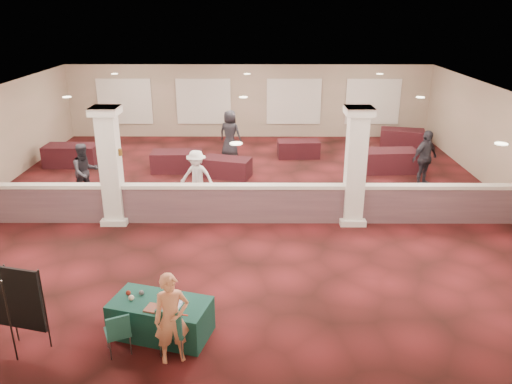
{
  "coord_description": "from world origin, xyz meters",
  "views": [
    {
      "loc": [
        0.42,
        -14.12,
        5.65
      ],
      "look_at": [
        0.37,
        -2.0,
        1.07
      ],
      "focal_mm": 35.0,
      "sensor_mm": 36.0,
      "label": 1
    }
  ],
  "objects_px": {
    "near_table": "(161,318)",
    "easel_board": "(17,299)",
    "attendee_a": "(85,172)",
    "attendee_d": "(230,134)",
    "conf_chair_side": "(118,330)",
    "far_table_back_right": "(402,138)",
    "conf_chair_main": "(172,327)",
    "far_table_front_left": "(177,161)",
    "far_table_back_left": "(72,155)",
    "woman": "(172,319)",
    "far_table_back_center": "(298,149)",
    "far_table_front_right": "(390,161)",
    "attendee_b": "(197,177)",
    "far_table_front_center": "(227,167)",
    "attendee_c": "(425,158)"
  },
  "relations": [
    {
      "from": "far_table_front_center",
      "to": "attendee_a",
      "type": "bearing_deg",
      "value": -152.47
    },
    {
      "from": "easel_board",
      "to": "attendee_b",
      "type": "distance_m",
      "value": 7.33
    },
    {
      "from": "conf_chair_main",
      "to": "far_table_back_right",
      "type": "distance_m",
      "value": 15.45
    },
    {
      "from": "conf_chair_main",
      "to": "attendee_b",
      "type": "relative_size",
      "value": 0.59
    },
    {
      "from": "far_table_back_center",
      "to": "far_table_front_center",
      "type": "bearing_deg",
      "value": -137.97
    },
    {
      "from": "far_table_back_left",
      "to": "far_table_back_right",
      "type": "xyz_separation_m",
      "value": [
        13.0,
        2.77,
        -0.03
      ]
    },
    {
      "from": "conf_chair_main",
      "to": "far_table_front_left",
      "type": "relative_size",
      "value": 0.54
    },
    {
      "from": "near_table",
      "to": "easel_board",
      "type": "distance_m",
      "value": 2.42
    },
    {
      "from": "near_table",
      "to": "attendee_a",
      "type": "height_order",
      "value": "attendee_a"
    },
    {
      "from": "far_table_back_center",
      "to": "attendee_b",
      "type": "relative_size",
      "value": 1.0
    },
    {
      "from": "near_table",
      "to": "attendee_b",
      "type": "bearing_deg",
      "value": 106.33
    },
    {
      "from": "easel_board",
      "to": "near_table",
      "type": "bearing_deg",
      "value": 26.79
    },
    {
      "from": "conf_chair_side",
      "to": "far_table_back_right",
      "type": "distance_m",
      "value": 15.91
    },
    {
      "from": "easel_board",
      "to": "far_table_back_left",
      "type": "xyz_separation_m",
      "value": [
        -2.9,
        10.64,
        -0.65
      ]
    },
    {
      "from": "far_table_front_center",
      "to": "near_table",
      "type": "bearing_deg",
      "value": -94.26
    },
    {
      "from": "conf_chair_side",
      "to": "far_table_front_right",
      "type": "distance_m",
      "value": 12.31
    },
    {
      "from": "near_table",
      "to": "attendee_b",
      "type": "relative_size",
      "value": 1.09
    },
    {
      "from": "conf_chair_main",
      "to": "attendee_d",
      "type": "xyz_separation_m",
      "value": [
        0.35,
        11.97,
        0.35
      ]
    },
    {
      "from": "conf_chair_side",
      "to": "far_table_back_left",
      "type": "height_order",
      "value": "conf_chair_side"
    },
    {
      "from": "conf_chair_main",
      "to": "far_table_front_right",
      "type": "bearing_deg",
      "value": 72.77
    },
    {
      "from": "far_table_front_left",
      "to": "far_table_back_left",
      "type": "xyz_separation_m",
      "value": [
        -4.0,
        0.64,
        0.03
      ]
    },
    {
      "from": "attendee_b",
      "to": "attendee_a",
      "type": "bearing_deg",
      "value": -170.0
    },
    {
      "from": "woman",
      "to": "far_table_front_right",
      "type": "bearing_deg",
      "value": 41.94
    },
    {
      "from": "easel_board",
      "to": "woman",
      "type": "bearing_deg",
      "value": 9.94
    },
    {
      "from": "woman",
      "to": "far_table_back_right",
      "type": "distance_m",
      "value": 15.55
    },
    {
      "from": "conf_chair_side",
      "to": "near_table",
      "type": "bearing_deg",
      "value": 18.1
    },
    {
      "from": "conf_chair_side",
      "to": "easel_board",
      "type": "xyz_separation_m",
      "value": [
        -1.65,
        0.07,
        0.56
      ]
    },
    {
      "from": "far_table_front_left",
      "to": "near_table",
      "type": "bearing_deg",
      "value": -83.02
    },
    {
      "from": "far_table_front_center",
      "to": "attendee_d",
      "type": "bearing_deg",
      "value": 90.01
    },
    {
      "from": "far_table_back_center",
      "to": "attendee_a",
      "type": "xyz_separation_m",
      "value": [
        -6.82,
        -4.57,
        0.55
      ]
    },
    {
      "from": "conf_chair_main",
      "to": "attendee_c",
      "type": "bearing_deg",
      "value": 65.49
    },
    {
      "from": "attendee_b",
      "to": "far_table_back_center",
      "type": "bearing_deg",
      "value": 67.74
    },
    {
      "from": "conf_chair_main",
      "to": "attendee_c",
      "type": "distance_m",
      "value": 11.01
    },
    {
      "from": "easel_board",
      "to": "far_table_back_center",
      "type": "relative_size",
      "value": 1.01
    },
    {
      "from": "conf_chair_side",
      "to": "attendee_a",
      "type": "height_order",
      "value": "attendee_a"
    },
    {
      "from": "easel_board",
      "to": "far_table_front_left",
      "type": "bearing_deg",
      "value": 98.15
    },
    {
      "from": "conf_chair_main",
      "to": "far_table_back_left",
      "type": "relative_size",
      "value": 0.5
    },
    {
      "from": "attendee_a",
      "to": "attendee_c",
      "type": "relative_size",
      "value": 0.95
    },
    {
      "from": "woman",
      "to": "far_table_front_left",
      "type": "relative_size",
      "value": 0.91
    },
    {
      "from": "far_table_front_left",
      "to": "far_table_back_right",
      "type": "relative_size",
      "value": 1.0
    },
    {
      "from": "far_table_front_right",
      "to": "far_table_back_right",
      "type": "bearing_deg",
      "value": 68.24
    },
    {
      "from": "far_table_front_left",
      "to": "woman",
      "type": "bearing_deg",
      "value": -81.63
    },
    {
      "from": "attendee_a",
      "to": "attendee_d",
      "type": "distance_m",
      "value": 6.25
    },
    {
      "from": "easel_board",
      "to": "attendee_c",
      "type": "distance_m",
      "value": 12.71
    },
    {
      "from": "easel_board",
      "to": "attendee_a",
      "type": "bearing_deg",
      "value": 114.03
    },
    {
      "from": "near_table",
      "to": "far_table_front_center",
      "type": "distance_m",
      "value": 8.88
    },
    {
      "from": "near_table",
      "to": "conf_chair_side",
      "type": "height_order",
      "value": "conf_chair_side"
    },
    {
      "from": "near_table",
      "to": "far_table_back_center",
      "type": "relative_size",
      "value": 1.09
    },
    {
      "from": "far_table_front_right",
      "to": "woman",
      "type": "bearing_deg",
      "value": -121.05
    },
    {
      "from": "far_table_front_left",
      "to": "conf_chair_side",
      "type": "bearing_deg",
      "value": -86.87
    }
  ]
}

